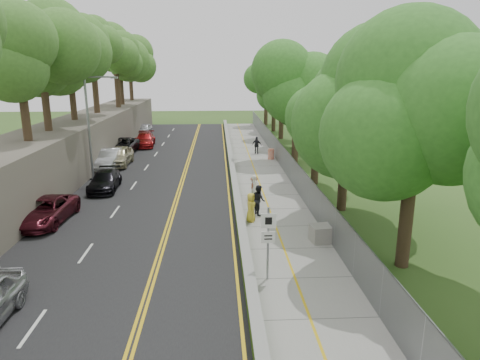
{
  "coord_description": "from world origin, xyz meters",
  "views": [
    {
      "loc": [
        -0.93,
        -18.94,
        8.46
      ],
      "look_at": [
        0.5,
        8.0,
        1.4
      ],
      "focal_mm": 32.0,
      "sensor_mm": 36.0,
      "label": 1
    }
  ],
  "objects_px": {
    "streetlight": "(91,121)",
    "painter_0": "(251,207)",
    "concrete_block": "(323,233)",
    "person_far": "(257,145)",
    "signpost": "(268,236)",
    "car_2": "(46,211)",
    "construction_barrel": "(271,154)"
  },
  "relations": [
    {
      "from": "signpost",
      "to": "construction_barrel",
      "type": "relative_size",
      "value": 3.14
    },
    {
      "from": "painter_0",
      "to": "person_far",
      "type": "bearing_deg",
      "value": 8.46
    },
    {
      "from": "signpost",
      "to": "painter_0",
      "type": "bearing_deg",
      "value": 91.3
    },
    {
      "from": "concrete_block",
      "to": "car_2",
      "type": "relative_size",
      "value": 0.25
    },
    {
      "from": "streetlight",
      "to": "painter_0",
      "type": "xyz_separation_m",
      "value": [
        11.36,
        -10.14,
        -3.76
      ]
    },
    {
      "from": "car_2",
      "to": "streetlight",
      "type": "bearing_deg",
      "value": 92.61
    },
    {
      "from": "streetlight",
      "to": "construction_barrel",
      "type": "bearing_deg",
      "value": 25.23
    },
    {
      "from": "concrete_block",
      "to": "person_far",
      "type": "xyz_separation_m",
      "value": [
        -1.27,
        22.83,
        0.45
      ]
    },
    {
      "from": "signpost",
      "to": "car_2",
      "type": "height_order",
      "value": "signpost"
    },
    {
      "from": "concrete_block",
      "to": "painter_0",
      "type": "xyz_separation_m",
      "value": [
        -3.41,
        3.05,
        0.42
      ]
    },
    {
      "from": "car_2",
      "to": "person_far",
      "type": "distance_m",
      "value": 23.66
    },
    {
      "from": "concrete_block",
      "to": "person_far",
      "type": "relative_size",
      "value": 0.72
    },
    {
      "from": "concrete_block",
      "to": "painter_0",
      "type": "height_order",
      "value": "painter_0"
    },
    {
      "from": "signpost",
      "to": "person_far",
      "type": "bearing_deg",
      "value": 85.75
    },
    {
      "from": "streetlight",
      "to": "concrete_block",
      "type": "distance_m",
      "value": 20.23
    },
    {
      "from": "signpost",
      "to": "person_far",
      "type": "distance_m",
      "value": 26.75
    },
    {
      "from": "person_far",
      "to": "concrete_block",
      "type": "bearing_deg",
      "value": 113.16
    },
    {
      "from": "painter_0",
      "to": "person_far",
      "type": "distance_m",
      "value": 19.89
    },
    {
      "from": "person_far",
      "to": "streetlight",
      "type": "bearing_deg",
      "value": 55.52
    },
    {
      "from": "construction_barrel",
      "to": "concrete_block",
      "type": "relative_size",
      "value": 0.79
    },
    {
      "from": "signpost",
      "to": "construction_barrel",
      "type": "distance_m",
      "value": 24.14
    },
    {
      "from": "streetlight",
      "to": "signpost",
      "type": "height_order",
      "value": "streetlight"
    },
    {
      "from": "car_2",
      "to": "construction_barrel",
      "type": "bearing_deg",
      "value": 51.78
    },
    {
      "from": "car_2",
      "to": "painter_0",
      "type": "relative_size",
      "value": 3.01
    },
    {
      "from": "signpost",
      "to": "painter_0",
      "type": "relative_size",
      "value": 1.86
    },
    {
      "from": "construction_barrel",
      "to": "car_2",
      "type": "distance_m",
      "value": 22.2
    },
    {
      "from": "person_far",
      "to": "car_2",
      "type": "bearing_deg",
      "value": 74.8
    },
    {
      "from": "painter_0",
      "to": "signpost",
      "type": "bearing_deg",
      "value": -164.08
    },
    {
      "from": "signpost",
      "to": "car_2",
      "type": "bearing_deg",
      "value": 147.88
    },
    {
      "from": "signpost",
      "to": "concrete_block",
      "type": "height_order",
      "value": "signpost"
    },
    {
      "from": "signpost",
      "to": "person_far",
      "type": "relative_size",
      "value": 1.78
    },
    {
      "from": "signpost",
      "to": "concrete_block",
      "type": "xyz_separation_m",
      "value": [
        3.25,
        3.83,
        -1.49
      ]
    }
  ]
}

